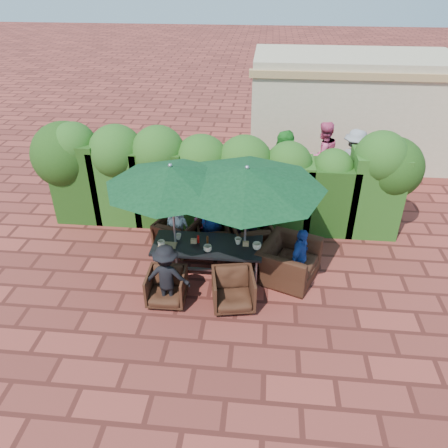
# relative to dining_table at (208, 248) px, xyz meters

# --- Properties ---
(ground) EXTENTS (80.00, 80.00, 0.00)m
(ground) POSITION_rel_dining_table_xyz_m (0.10, -0.19, -0.67)
(ground) COLOR maroon
(ground) RESTS_ON ground
(dining_table) EXTENTS (2.18, 0.90, 0.75)m
(dining_table) POSITION_rel_dining_table_xyz_m (0.00, 0.00, 0.00)
(dining_table) COLOR black
(dining_table) RESTS_ON ground
(umbrella_left) EXTENTS (2.50, 2.50, 2.46)m
(umbrella_left) POSITION_rel_dining_table_xyz_m (-0.65, 0.02, 1.54)
(umbrella_left) COLOR gray
(umbrella_left) RESTS_ON ground
(umbrella_right) EXTENTS (2.97, 2.97, 2.46)m
(umbrella_right) POSITION_rel_dining_table_xyz_m (0.74, 0.07, 1.54)
(umbrella_right) COLOR gray
(umbrella_right) RESTS_ON ground
(chair_far_left) EXTENTS (1.04, 1.01, 0.84)m
(chair_far_left) POSITION_rel_dining_table_xyz_m (-0.80, 0.85, -0.25)
(chair_far_left) COLOR black
(chair_far_left) RESTS_ON ground
(chair_far_mid) EXTENTS (0.82, 0.79, 0.72)m
(chair_far_mid) POSITION_rel_dining_table_xyz_m (0.00, 0.87, -0.32)
(chair_far_mid) COLOR black
(chair_far_mid) RESTS_ON ground
(chair_far_right) EXTENTS (1.02, 0.98, 0.86)m
(chair_far_right) POSITION_rel_dining_table_xyz_m (0.85, 0.84, -0.24)
(chair_far_right) COLOR black
(chair_far_right) RESTS_ON ground
(chair_near_left) EXTENTS (0.72, 0.68, 0.73)m
(chair_near_left) POSITION_rel_dining_table_xyz_m (-0.67, -0.88, -0.31)
(chair_near_left) COLOR black
(chair_near_left) RESTS_ON ground
(chair_near_right) EXTENTS (0.88, 0.84, 0.78)m
(chair_near_right) POSITION_rel_dining_table_xyz_m (0.59, -0.88, -0.28)
(chair_near_right) COLOR black
(chair_near_right) RESTS_ON ground
(chair_end_right) EXTENTS (1.16, 1.39, 1.04)m
(chair_end_right) POSITION_rel_dining_table_xyz_m (1.64, 0.10, -0.15)
(chair_end_right) COLOR black
(chair_end_right) RESTS_ON ground
(adult_far_left) EXTENTS (0.62, 0.43, 1.15)m
(adult_far_left) POSITION_rel_dining_table_xyz_m (-0.79, 0.87, -0.10)
(adult_far_left) COLOR silver
(adult_far_left) RESTS_ON ground
(adult_far_mid) EXTENTS (0.62, 0.57, 1.40)m
(adult_far_mid) POSITION_rel_dining_table_xyz_m (-0.04, 1.02, 0.03)
(adult_far_mid) COLOR #1C3E97
(adult_far_mid) RESTS_ON ground
(adult_far_right) EXTENTS (0.67, 0.48, 1.27)m
(adult_far_right) POSITION_rel_dining_table_xyz_m (0.87, 0.90, -0.04)
(adult_far_right) COLOR black
(adult_far_right) RESTS_ON ground
(adult_near_left) EXTENTS (0.84, 0.39, 1.31)m
(adult_near_left) POSITION_rel_dining_table_xyz_m (-0.62, -0.97, -0.02)
(adult_near_left) COLOR black
(adult_near_left) RESTS_ON ground
(adult_end_right) EXTENTS (0.64, 0.82, 1.25)m
(adult_end_right) POSITION_rel_dining_table_xyz_m (1.83, -0.10, -0.05)
(adult_end_right) COLOR #1C3E97
(adult_end_right) RESTS_ON ground
(child_left) EXTENTS (0.38, 0.35, 0.88)m
(child_left) POSITION_rel_dining_table_xyz_m (-0.33, 1.10, -0.23)
(child_left) COLOR #DB4D7F
(child_left) RESTS_ON ground
(child_right) EXTENTS (0.36, 0.32, 0.84)m
(child_right) POSITION_rel_dining_table_xyz_m (0.52, 1.13, -0.25)
(child_right) COLOR #784CA5
(child_right) RESTS_ON ground
(pedestrian_a) EXTENTS (1.77, 1.30, 1.80)m
(pedestrian_a) POSITION_rel_dining_table_xyz_m (1.58, 3.93, 0.22)
(pedestrian_a) COLOR #258826
(pedestrian_a) RESTS_ON ground
(pedestrian_b) EXTENTS (1.08, 0.95, 1.91)m
(pedestrian_b) POSITION_rel_dining_table_xyz_m (2.62, 4.36, 0.28)
(pedestrian_b) COLOR #DB4D7F
(pedestrian_b) RESTS_ON ground
(pedestrian_c) EXTENTS (1.22, 1.16, 1.81)m
(pedestrian_c) POSITION_rel_dining_table_xyz_m (3.44, 4.13, 0.23)
(pedestrian_c) COLOR gray
(pedestrian_c) RESTS_ON ground
(cup_a) EXTENTS (0.15, 0.15, 0.12)m
(cup_a) POSITION_rel_dining_table_xyz_m (-0.90, -0.14, 0.13)
(cup_a) COLOR beige
(cup_a) RESTS_ON dining_table
(cup_b) EXTENTS (0.12, 0.12, 0.12)m
(cup_b) POSITION_rel_dining_table_xyz_m (-0.61, 0.13, 0.13)
(cup_b) COLOR beige
(cup_b) RESTS_ON dining_table
(cup_c) EXTENTS (0.17, 0.17, 0.13)m
(cup_c) POSITION_rel_dining_table_xyz_m (0.04, -0.23, 0.14)
(cup_c) COLOR beige
(cup_c) RESTS_ON dining_table
(cup_d) EXTENTS (0.14, 0.14, 0.13)m
(cup_d) POSITION_rel_dining_table_xyz_m (0.60, 0.09, 0.14)
(cup_d) COLOR beige
(cup_d) RESTS_ON dining_table
(cup_e) EXTENTS (0.17, 0.17, 0.14)m
(cup_e) POSITION_rel_dining_table_xyz_m (0.98, -0.06, 0.15)
(cup_e) COLOR beige
(cup_e) RESTS_ON dining_table
(ketchup_bottle) EXTENTS (0.04, 0.04, 0.17)m
(ketchup_bottle) POSITION_rel_dining_table_xyz_m (-0.19, 0.04, 0.16)
(ketchup_bottle) COLOR #B20C0A
(ketchup_bottle) RESTS_ON dining_table
(sauce_bottle) EXTENTS (0.04, 0.04, 0.17)m
(sauce_bottle) POSITION_rel_dining_table_xyz_m (-0.01, 0.04, 0.16)
(sauce_bottle) COLOR #4C230C
(sauce_bottle) RESTS_ON dining_table
(serving_tray) EXTENTS (0.35, 0.25, 0.02)m
(serving_tray) POSITION_rel_dining_table_xyz_m (-0.78, -0.13, 0.09)
(serving_tray) COLOR olive
(serving_tray) RESTS_ON dining_table
(number_block_left) EXTENTS (0.12, 0.06, 0.10)m
(number_block_left) POSITION_rel_dining_table_xyz_m (-0.28, 0.02, 0.13)
(number_block_left) COLOR tan
(number_block_left) RESTS_ON dining_table
(number_block_right) EXTENTS (0.12, 0.06, 0.10)m
(number_block_right) POSITION_rel_dining_table_xyz_m (0.76, 0.03, 0.13)
(number_block_right) COLOR tan
(number_block_right) RESTS_ON dining_table
(hedge_wall) EXTENTS (9.10, 1.60, 2.47)m
(hedge_wall) POSITION_rel_dining_table_xyz_m (-0.15, 2.13, 0.67)
(hedge_wall) COLOR #16350E
(hedge_wall) RESTS_ON ground
(building) EXTENTS (6.20, 3.08, 3.20)m
(building) POSITION_rel_dining_table_xyz_m (3.60, 6.81, 0.93)
(building) COLOR beige
(building) RESTS_ON ground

